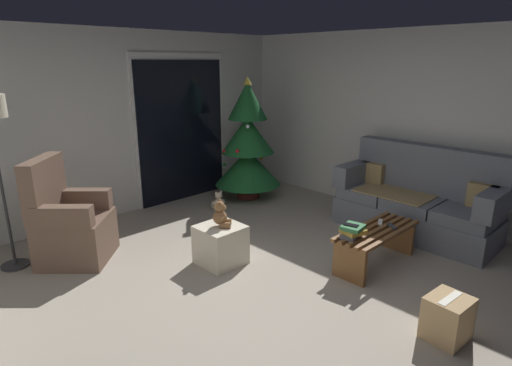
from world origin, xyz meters
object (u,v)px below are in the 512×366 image
object	(u,v)px
cell_phone	(351,225)
teddy_bear_cream_by_tree	(218,202)
book_stack	(352,231)
cardboard_box_taped_mid_floor	(447,318)
remote_graphite	(392,226)
remote_white	(380,222)
christmas_tree	(248,146)
couch	(417,202)
teddy_bear_chestnut	(221,215)
armchair	(70,225)
coffee_table	(376,241)
ottoman	(221,245)

from	to	relation	value
cell_phone	teddy_bear_cream_by_tree	size ratio (longest dim) A/B	0.50
book_stack	cardboard_box_taped_mid_floor	world-z (taller)	book_stack
remote_graphite	cell_phone	world-z (taller)	cell_phone
remote_white	christmas_tree	xyz separation A→B (m)	(0.43, 2.53, 0.42)
couch	christmas_tree	size ratio (longest dim) A/B	1.04
book_stack	teddy_bear_cream_by_tree	bearing A→B (deg)	83.97
remote_graphite	teddy_bear_chestnut	xyz separation A→B (m)	(-1.29, 1.25, 0.13)
couch	book_stack	distance (m)	1.50
remote_white	couch	bearing A→B (deg)	-115.41
remote_graphite	christmas_tree	xyz separation A→B (m)	(0.44, 2.68, 0.42)
cell_phone	teddy_bear_cream_by_tree	xyz separation A→B (m)	(0.27, 2.39, -0.41)
armchair	cardboard_box_taped_mid_floor	distance (m)	3.74
cell_phone	christmas_tree	distance (m)	2.71
remote_white	armchair	bearing A→B (deg)	18.27
coffee_table	armchair	bearing A→B (deg)	133.36
book_stack	couch	bearing A→B (deg)	1.32
coffee_table	cardboard_box_taped_mid_floor	xyz separation A→B (m)	(-0.71, -1.03, -0.09)
cell_phone	couch	bearing A→B (deg)	-11.91
couch	cardboard_box_taped_mid_floor	world-z (taller)	couch
remote_white	book_stack	xyz separation A→B (m)	(-0.53, 0.01, 0.05)
remote_graphite	couch	bearing A→B (deg)	-134.31
book_stack	coffee_table	bearing A→B (deg)	-11.64
remote_graphite	teddy_bear_cream_by_tree	world-z (taller)	remote_graphite
remote_graphite	cardboard_box_taped_mid_floor	world-z (taller)	remote_graphite
couch	cell_phone	xyz separation A→B (m)	(-1.51, -0.02, 0.13)
teddy_bear_cream_by_tree	teddy_bear_chestnut	bearing A→B (deg)	-128.27
cell_phone	ottoman	size ratio (longest dim) A/B	0.33
cardboard_box_taped_mid_floor	teddy_bear_cream_by_tree	bearing A→B (deg)	80.23
christmas_tree	ottoman	xyz separation A→B (m)	(-1.75, -1.43, -0.62)
couch	remote_white	size ratio (longest dim) A/B	12.45
armchair	teddy_bear_chestnut	bearing A→B (deg)	-47.66
remote_white	ottoman	distance (m)	1.73
coffee_table	remote_white	distance (m)	0.23
couch	christmas_tree	distance (m)	2.58
remote_graphite	armchair	distance (m)	3.43
armchair	cardboard_box_taped_mid_floor	xyz separation A→B (m)	(1.53, -3.40, -0.23)
remote_graphite	coffee_table	bearing A→B (deg)	6.10
cardboard_box_taped_mid_floor	remote_white	bearing A→B (deg)	51.28
armchair	ottoman	world-z (taller)	armchair
teddy_bear_chestnut	remote_white	bearing A→B (deg)	-40.00
couch	teddy_bear_cream_by_tree	xyz separation A→B (m)	(-1.25, 2.37, -0.28)
book_stack	teddy_bear_cream_by_tree	xyz separation A→B (m)	(0.25, 2.41, -0.35)
remote_graphite	ottoman	size ratio (longest dim) A/B	0.35
coffee_table	couch	bearing A→B (deg)	5.42
teddy_bear_cream_by_tree	cardboard_box_taped_mid_floor	size ratio (longest dim) A/B	0.80
couch	ottoman	xyz separation A→B (m)	(-2.29, 1.06, -0.19)
cell_phone	cardboard_box_taped_mid_floor	world-z (taller)	cell_phone
armchair	teddy_bear_chestnut	size ratio (longest dim) A/B	3.96
christmas_tree	teddy_bear_chestnut	bearing A→B (deg)	-140.49
cell_phone	cardboard_box_taped_mid_floor	size ratio (longest dim) A/B	0.41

